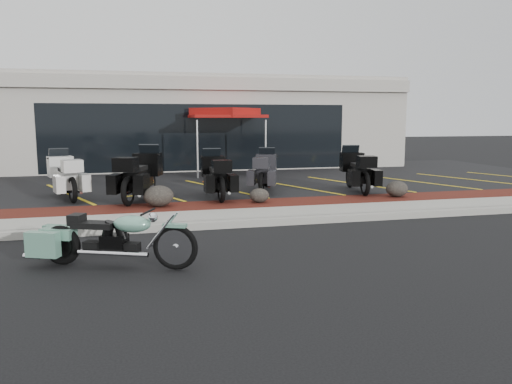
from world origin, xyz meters
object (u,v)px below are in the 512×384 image
object	(u,v)px
traffic_cone	(208,176)
hero_cruiser	(175,240)
popup_canopy	(225,114)
touring_white	(60,172)

from	to	relation	value
traffic_cone	hero_cruiser	bearing A→B (deg)	-101.61
traffic_cone	popup_canopy	xyz separation A→B (m)	(1.05, 2.46, 2.05)
hero_cruiser	popup_canopy	distance (m)	12.00
hero_cruiser	popup_canopy	xyz separation A→B (m)	(2.91, 11.48, 1.94)
traffic_cone	popup_canopy	bearing A→B (deg)	66.77
hero_cruiser	popup_canopy	world-z (taller)	popup_canopy
hero_cruiser	traffic_cone	world-z (taller)	hero_cruiser
touring_white	traffic_cone	bearing A→B (deg)	-86.00
touring_white	traffic_cone	size ratio (longest dim) A/B	5.54
touring_white	traffic_cone	distance (m)	4.74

